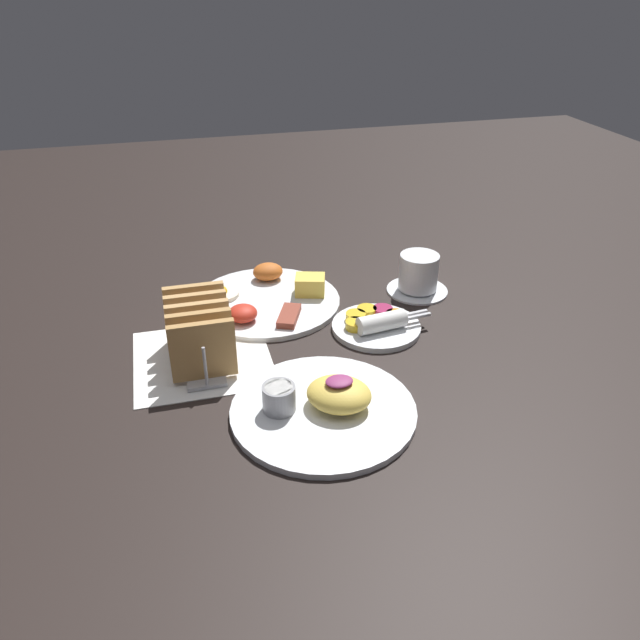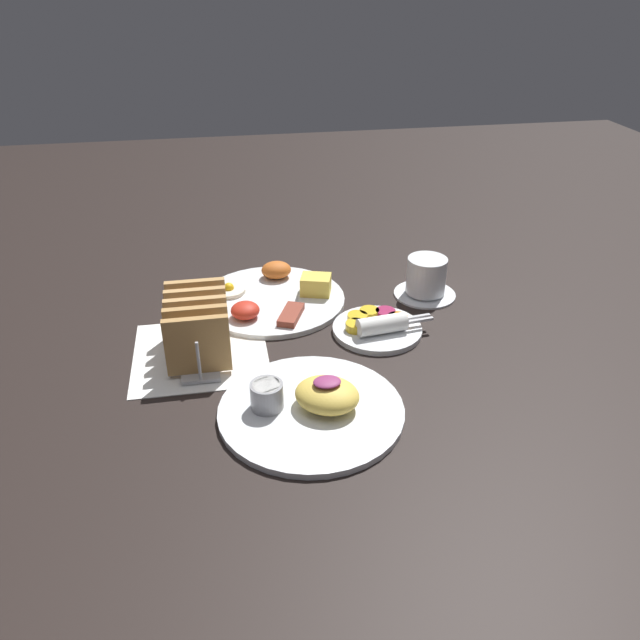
% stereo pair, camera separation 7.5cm
% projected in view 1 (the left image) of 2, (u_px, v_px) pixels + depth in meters
% --- Properties ---
extents(ground_plane, '(3.00, 3.00, 0.00)m').
position_uv_depth(ground_plane, '(299.00, 356.00, 1.03)').
color(ground_plane, black).
extents(napkin_flat, '(0.22, 0.22, 0.00)m').
position_uv_depth(napkin_flat, '(202.00, 358.00, 1.02)').
color(napkin_flat, white).
rests_on(napkin_flat, ground_plane).
extents(plate_breakfast, '(0.28, 0.28, 0.05)m').
position_uv_depth(plate_breakfast, '(267.00, 298.00, 1.19)').
color(plate_breakfast, white).
rests_on(plate_breakfast, ground_plane).
extents(plate_condiments, '(0.17, 0.16, 0.04)m').
position_uv_depth(plate_condiments, '(377.00, 324.00, 1.10)').
color(plate_condiments, white).
rests_on(plate_condiments, ground_plane).
extents(plate_foreground, '(0.27, 0.27, 0.06)m').
position_uv_depth(plate_foreground, '(323.00, 405.00, 0.90)').
color(plate_foreground, white).
rests_on(plate_foreground, ground_plane).
extents(toast_rack, '(0.10, 0.18, 0.10)m').
position_uv_depth(toast_rack, '(199.00, 332.00, 1.00)').
color(toast_rack, '#B7B7BC').
rests_on(toast_rack, ground_plane).
extents(coffee_cup, '(0.12, 0.12, 0.08)m').
position_uv_depth(coffee_cup, '(418.00, 275.00, 1.22)').
color(coffee_cup, white).
rests_on(coffee_cup, ground_plane).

